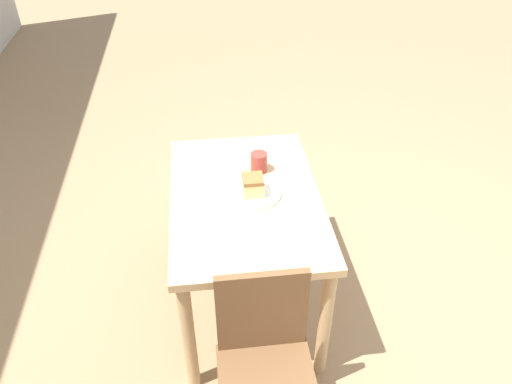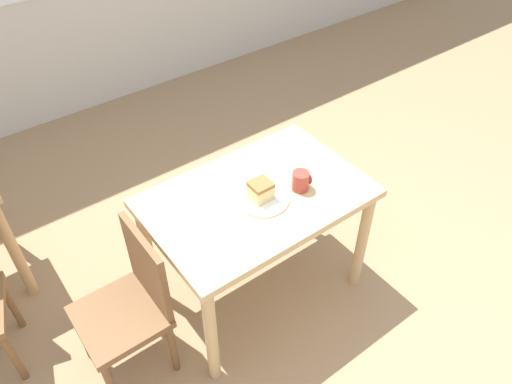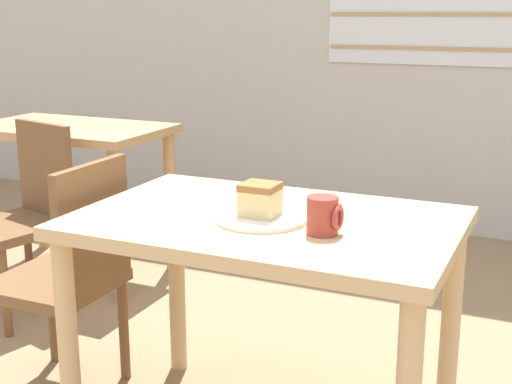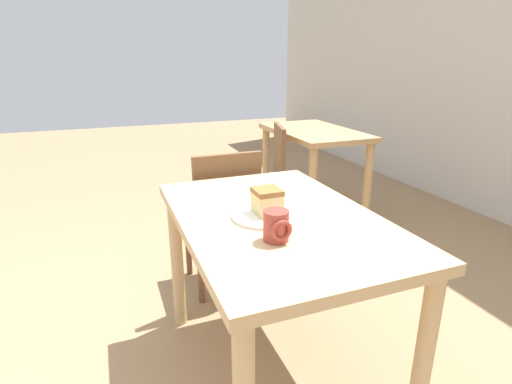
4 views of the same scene
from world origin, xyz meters
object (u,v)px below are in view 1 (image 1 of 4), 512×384
(cake_slice, at_px, (253,185))
(dining_table_near, at_px, (245,213))
(plate, at_px, (254,193))
(chair_near_window, at_px, (265,362))
(coffee_mug, at_px, (259,162))

(cake_slice, bearing_deg, dining_table_near, 83.43)
(dining_table_near, distance_m, plate, 0.12)
(chair_near_window, bearing_deg, coffee_mug, 84.45)
(coffee_mug, bearing_deg, plate, 166.64)
(dining_table_near, relative_size, plate, 4.16)
(chair_near_window, bearing_deg, dining_table_near, 90.05)
(dining_table_near, height_order, plate, plate)
(chair_near_window, distance_m, coffee_mug, 0.99)
(coffee_mug, bearing_deg, dining_table_near, 155.84)
(dining_table_near, xyz_separation_m, plate, (0.00, -0.04, 0.12))
(plate, bearing_deg, chair_near_window, 176.64)
(cake_slice, distance_m, coffee_mug, 0.21)
(chair_near_window, xyz_separation_m, plate, (0.73, -0.04, 0.29))
(plate, height_order, coffee_mug, coffee_mug)
(chair_near_window, height_order, cake_slice, cake_slice)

